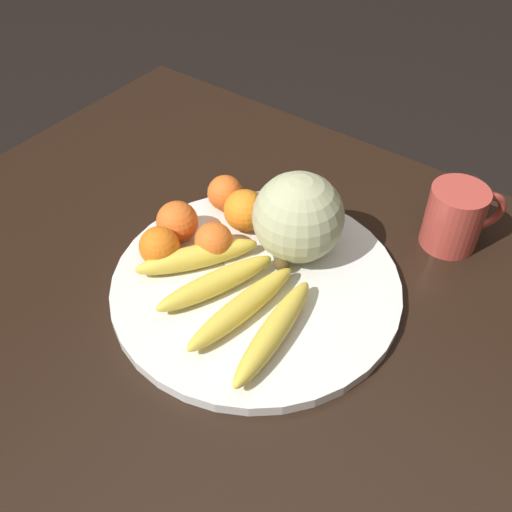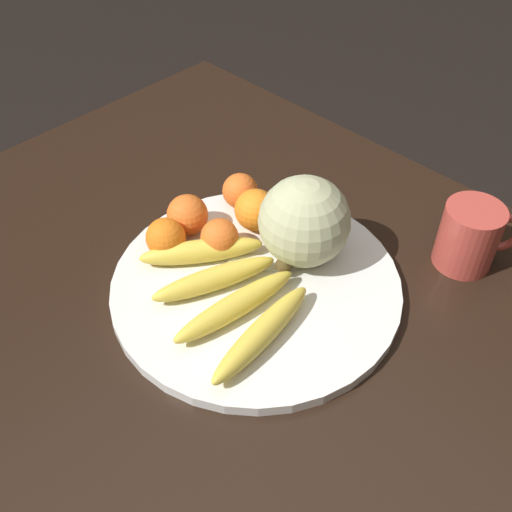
{
  "view_description": "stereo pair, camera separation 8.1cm",
  "coord_description": "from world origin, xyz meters",
  "px_view_note": "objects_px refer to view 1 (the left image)",
  "views": [
    {
      "loc": [
        0.29,
        -0.45,
        1.39
      ],
      "look_at": [
        -0.05,
        0.02,
        0.82
      ],
      "focal_mm": 42.0,
      "sensor_mm": 36.0,
      "label": 1
    },
    {
      "loc": [
        0.35,
        -0.39,
        1.39
      ],
      "look_at": [
        -0.05,
        0.02,
        0.82
      ],
      "focal_mm": 42.0,
      "sensor_mm": 36.0,
      "label": 2
    }
  ],
  "objects_px": {
    "kitchen_table": "(275,363)",
    "fruit_bowl": "(256,285)",
    "melon": "(298,217)",
    "banana_bunch": "(232,294)",
    "produce_tag": "(250,264)",
    "ceramic_mug": "(456,217)",
    "orange_back_right": "(177,222)",
    "orange_back_left": "(245,210)",
    "orange_front_right": "(214,241)",
    "orange_mid_center": "(159,246)",
    "orange_front_left": "(225,193)"
  },
  "relations": [
    {
      "from": "orange_front_right",
      "to": "orange_front_left",
      "type": "bearing_deg",
      "value": 119.8
    },
    {
      "from": "orange_back_right",
      "to": "produce_tag",
      "type": "xyz_separation_m",
      "value": [
        0.12,
        0.02,
        -0.03
      ]
    },
    {
      "from": "banana_bunch",
      "to": "produce_tag",
      "type": "xyz_separation_m",
      "value": [
        -0.02,
        0.07,
        -0.02
      ]
    },
    {
      "from": "melon",
      "to": "orange_front_right",
      "type": "xyz_separation_m",
      "value": [
        -0.09,
        -0.08,
        -0.04
      ]
    },
    {
      "from": "banana_bunch",
      "to": "produce_tag",
      "type": "distance_m",
      "value": 0.08
    },
    {
      "from": "fruit_bowl",
      "to": "ceramic_mug",
      "type": "distance_m",
      "value": 0.32
    },
    {
      "from": "orange_front_right",
      "to": "banana_bunch",
      "type": "bearing_deg",
      "value": -36.74
    },
    {
      "from": "orange_back_left",
      "to": "orange_back_right",
      "type": "height_order",
      "value": "orange_back_left"
    },
    {
      "from": "melon",
      "to": "orange_front_left",
      "type": "height_order",
      "value": "melon"
    },
    {
      "from": "orange_front_left",
      "to": "produce_tag",
      "type": "distance_m",
      "value": 0.14
    },
    {
      "from": "melon",
      "to": "banana_bunch",
      "type": "distance_m",
      "value": 0.15
    },
    {
      "from": "produce_tag",
      "to": "kitchen_table",
      "type": "bearing_deg",
      "value": -74.48
    },
    {
      "from": "orange_back_left",
      "to": "produce_tag",
      "type": "relative_size",
      "value": 0.89
    },
    {
      "from": "orange_front_right",
      "to": "orange_back_left",
      "type": "bearing_deg",
      "value": 91.59
    },
    {
      "from": "kitchen_table",
      "to": "fruit_bowl",
      "type": "relative_size",
      "value": 3.07
    },
    {
      "from": "orange_mid_center",
      "to": "orange_back_right",
      "type": "height_order",
      "value": "orange_back_right"
    },
    {
      "from": "orange_front_left",
      "to": "orange_back_left",
      "type": "distance_m",
      "value": 0.06
    },
    {
      "from": "orange_front_right",
      "to": "produce_tag",
      "type": "height_order",
      "value": "orange_front_right"
    },
    {
      "from": "kitchen_table",
      "to": "ceramic_mug",
      "type": "xyz_separation_m",
      "value": [
        0.13,
        0.28,
        0.16
      ]
    },
    {
      "from": "orange_front_right",
      "to": "melon",
      "type": "bearing_deg",
      "value": 40.46
    },
    {
      "from": "orange_mid_center",
      "to": "orange_back_left",
      "type": "xyz_separation_m",
      "value": [
        0.05,
        0.13,
        0.0
      ]
    },
    {
      "from": "orange_mid_center",
      "to": "orange_back_left",
      "type": "height_order",
      "value": "orange_back_left"
    },
    {
      "from": "orange_front_right",
      "to": "ceramic_mug",
      "type": "height_order",
      "value": "ceramic_mug"
    },
    {
      "from": "fruit_bowl",
      "to": "orange_front_right",
      "type": "bearing_deg",
      "value": 175.03
    },
    {
      "from": "ceramic_mug",
      "to": "orange_back_right",
      "type": "bearing_deg",
      "value": -142.61
    },
    {
      "from": "orange_back_left",
      "to": "orange_back_right",
      "type": "xyz_separation_m",
      "value": [
        -0.07,
        -0.08,
        -0.0
      ]
    },
    {
      "from": "melon",
      "to": "orange_mid_center",
      "type": "height_order",
      "value": "melon"
    },
    {
      "from": "orange_mid_center",
      "to": "ceramic_mug",
      "type": "xyz_separation_m",
      "value": [
        0.32,
        0.31,
        0.0
      ]
    },
    {
      "from": "orange_front_right",
      "to": "produce_tag",
      "type": "distance_m",
      "value": 0.06
    },
    {
      "from": "kitchen_table",
      "to": "orange_back_right",
      "type": "xyz_separation_m",
      "value": [
        -0.2,
        0.03,
        0.16
      ]
    },
    {
      "from": "fruit_bowl",
      "to": "orange_back_right",
      "type": "bearing_deg",
      "value": 178.05
    },
    {
      "from": "orange_back_left",
      "to": "kitchen_table",
      "type": "bearing_deg",
      "value": -38.49
    },
    {
      "from": "melon",
      "to": "orange_mid_center",
      "type": "bearing_deg",
      "value": -137.45
    },
    {
      "from": "produce_tag",
      "to": "fruit_bowl",
      "type": "bearing_deg",
      "value": -83.12
    },
    {
      "from": "orange_back_right",
      "to": "orange_front_left",
      "type": "bearing_deg",
      "value": 82.75
    },
    {
      "from": "orange_back_right",
      "to": "ceramic_mug",
      "type": "height_order",
      "value": "ceramic_mug"
    },
    {
      "from": "orange_back_right",
      "to": "ceramic_mug",
      "type": "distance_m",
      "value": 0.42
    },
    {
      "from": "fruit_bowl",
      "to": "orange_front_right",
      "type": "relative_size",
      "value": 7.32
    },
    {
      "from": "orange_front_right",
      "to": "produce_tag",
      "type": "xyz_separation_m",
      "value": [
        0.05,
        0.01,
        -0.03
      ]
    },
    {
      "from": "orange_front_left",
      "to": "ceramic_mug",
      "type": "xyz_separation_m",
      "value": [
        0.32,
        0.15,
        0.01
      ]
    },
    {
      "from": "orange_back_right",
      "to": "kitchen_table",
      "type": "bearing_deg",
      "value": -8.24
    },
    {
      "from": "kitchen_table",
      "to": "orange_back_left",
      "type": "relative_size",
      "value": 19.48
    },
    {
      "from": "orange_mid_center",
      "to": "orange_back_right",
      "type": "relative_size",
      "value": 0.93
    },
    {
      "from": "kitchen_table",
      "to": "orange_back_left",
      "type": "distance_m",
      "value": 0.24
    },
    {
      "from": "kitchen_table",
      "to": "orange_mid_center",
      "type": "height_order",
      "value": "orange_mid_center"
    },
    {
      "from": "fruit_bowl",
      "to": "orange_front_left",
      "type": "distance_m",
      "value": 0.18
    },
    {
      "from": "orange_front_right",
      "to": "ceramic_mug",
      "type": "bearing_deg",
      "value": 43.68
    },
    {
      "from": "orange_front_right",
      "to": "orange_back_right",
      "type": "height_order",
      "value": "orange_back_right"
    },
    {
      "from": "melon",
      "to": "orange_mid_center",
      "type": "distance_m",
      "value": 0.2
    },
    {
      "from": "melon",
      "to": "orange_front_right",
      "type": "height_order",
      "value": "melon"
    }
  ]
}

